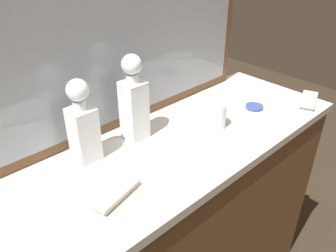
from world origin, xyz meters
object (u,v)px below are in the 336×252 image
Objects in this scene: porcelain_dish at (254,107)px; crystal_decanter_front at (83,129)px; crystal_tumbler_center at (216,116)px; crystal_decanter_left at (134,106)px; silver_brush_far_left at (115,194)px; silver_brush_right at (309,101)px.

crystal_decanter_front is at bearing 165.96° from porcelain_dish.
porcelain_dish is (0.23, -0.02, -0.04)m from crystal_tumbler_center.
crystal_decanter_left is at bearing 150.02° from crystal_tumbler_center.
silver_brush_far_left is at bearing -139.23° from crystal_decanter_left.
silver_brush_far_left reaches higher than porcelain_dish.
crystal_tumbler_center is 0.58× the size of silver_brush_far_left.
silver_brush_right is (0.43, -0.14, -0.03)m from crystal_tumbler_center.
silver_brush_far_left is at bearing -101.72° from crystal_decanter_front.
crystal_decanter_left is (0.19, -0.01, 0.01)m from crystal_decanter_front.
crystal_tumbler_center is 0.23m from porcelain_dish.
silver_brush_far_left and silver_brush_right have the same top height.
silver_brush_far_left is at bearing -173.62° from crystal_tumbler_center.
silver_brush_right is at bearing -32.75° from porcelain_dish.
silver_brush_far_left is at bearing 174.46° from silver_brush_right.
crystal_decanter_left reaches higher than crystal_decanter_front.
crystal_tumbler_center is (0.26, -0.15, -0.08)m from crystal_decanter_left.
crystal_tumbler_center reaches higher than porcelain_dish.
silver_brush_far_left is at bearing -176.85° from porcelain_dish.
silver_brush_far_left is 0.72m from porcelain_dish.
silver_brush_right is at bearing -5.54° from silver_brush_far_left.
silver_brush_right is 0.24m from porcelain_dish.
crystal_decanter_left is 1.82× the size of silver_brush_right.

